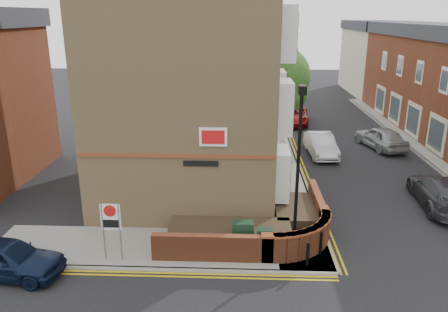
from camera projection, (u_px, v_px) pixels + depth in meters
ground at (251, 273)px, 15.33m from camera, size 120.00×120.00×0.00m
pavement_corner at (160, 248)px, 16.88m from camera, size 13.00×3.00×0.12m
pavement_main at (276, 144)px, 30.43m from camera, size 2.00×32.00×0.12m
kerb_side at (152, 269)px, 15.45m from camera, size 13.00×0.15×0.12m
kerb_main_near at (290, 144)px, 30.39m from camera, size 0.15×32.00×0.12m
kerb_main_far at (424, 159)px, 27.22m from camera, size 0.15×40.00×0.12m
yellow_lines_side at (151, 274)px, 15.23m from camera, size 13.00×0.28×0.01m
yellow_lines_main at (294, 145)px, 30.40m from camera, size 0.28×32.00×0.01m
corner_building at (192, 67)px, 21.12m from camera, size 8.95×10.40×13.60m
garden_wall at (250, 238)px, 17.70m from camera, size 6.80×6.00×1.20m
lamppost at (298, 173)px, 15.37m from camera, size 0.25×0.50×6.30m
utility_cabinet_large at (243, 236)px, 16.35m from camera, size 0.80×0.45×1.20m
utility_cabinet_small at (264, 242)px, 16.05m from camera, size 0.55×0.40×1.10m
bollard_near at (308, 254)px, 15.45m from camera, size 0.11×0.11×0.90m
bollard_far at (321, 243)px, 16.19m from camera, size 0.11×0.11×0.90m
zone_sign at (111, 221)px, 15.50m from camera, size 0.72×0.07×2.20m
far_terrace_cream at (374, 57)px, 49.60m from camera, size 5.40×12.40×8.00m
tree_near at (281, 81)px, 27.14m from camera, size 3.64×3.65×6.70m
tree_mid at (273, 60)px, 34.59m from camera, size 4.03×4.03×7.42m
tree_far at (268, 55)px, 42.28m from camera, size 3.81×3.81×7.00m
traffic_light_assembly at (274, 85)px, 38.13m from camera, size 0.20×0.16×4.20m
navy_hatchback at (6, 258)px, 14.99m from camera, size 4.11×2.01×1.35m
silver_car_near at (321, 145)px, 27.92m from camera, size 1.73×4.34×1.40m
red_car_main at (294, 115)px, 36.11m from camera, size 2.74×5.10×1.36m
grey_car_far at (441, 192)px, 20.43m from camera, size 2.46×5.22×1.47m
silver_car_far at (381, 137)px, 29.38m from camera, size 2.88×4.74×1.51m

